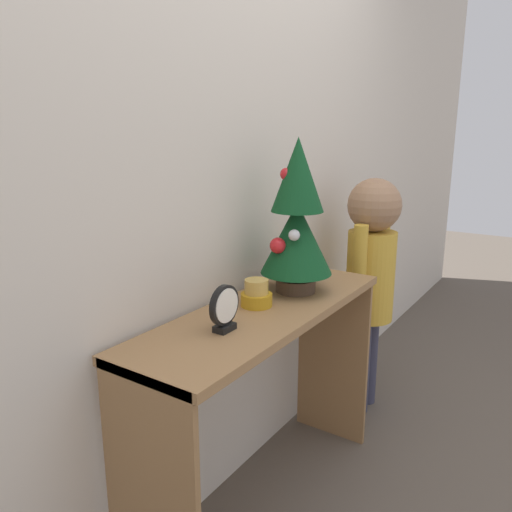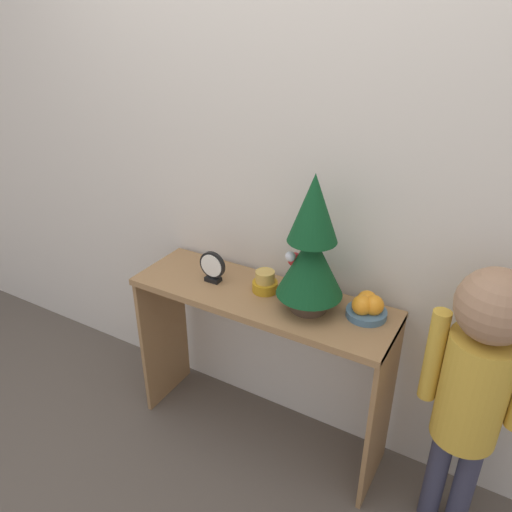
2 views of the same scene
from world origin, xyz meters
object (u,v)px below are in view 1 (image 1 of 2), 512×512
Objects in this scene: child_figure at (371,264)px; fruit_bowl at (308,265)px; mini_tree at (297,219)px; singing_bowl at (257,294)px; desk_clock at (225,309)px.

fruit_bowl is at bearing 165.55° from child_figure.
child_figure is (0.66, -0.05, -0.31)m from mini_tree.
child_figure reaches higher than singing_bowl.
desk_clock reaches higher than fruit_bowl.
child_figure is (1.11, -0.04, -0.10)m from desk_clock.
mini_tree reaches higher than fruit_bowl.
singing_bowl is at bearing -175.80° from fruit_bowl.
singing_bowl is 0.88m from child_figure.
mini_tree is 0.50m from desk_clock.
desk_clock is 1.12m from child_figure.
desk_clock is at bearing -173.56° from fruit_bowl.
fruit_bowl is at bearing 4.20° from singing_bowl.
fruit_bowl is 0.44m from singing_bowl.
mini_tree reaches higher than child_figure.
mini_tree reaches higher than desk_clock.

